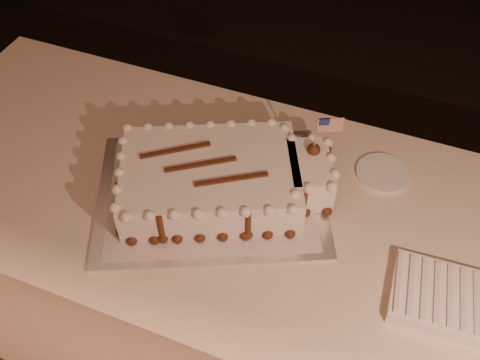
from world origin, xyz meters
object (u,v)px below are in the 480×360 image
at_px(cake_board, 211,194).
at_px(banquet_table, 309,301).
at_px(napkin_stack, 447,299).
at_px(sheet_cake, 222,178).
at_px(side_plate, 383,173).

bearing_deg(cake_board, banquet_table, -23.02).
distance_m(banquet_table, napkin_stack, 0.51).
bearing_deg(napkin_stack, sheet_cake, 169.41).
distance_m(cake_board, napkin_stack, 0.61).
height_order(sheet_cake, napkin_stack, sheet_cake).
bearing_deg(napkin_stack, cake_board, 171.09).
bearing_deg(side_plate, napkin_stack, -57.71).
bearing_deg(cake_board, side_plate, 5.60).
bearing_deg(napkin_stack, side_plate, 122.29).
bearing_deg(sheet_cake, napkin_stack, -10.59).
xyz_separation_m(banquet_table, cake_board, (-0.30, -0.01, 0.38)).
height_order(banquet_table, sheet_cake, sheet_cake).
relative_size(sheet_cake, side_plate, 4.08).
bearing_deg(side_plate, banquet_table, -113.94).
height_order(napkin_stack, side_plate, napkin_stack).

